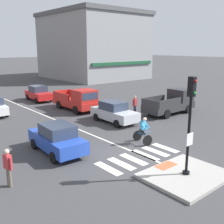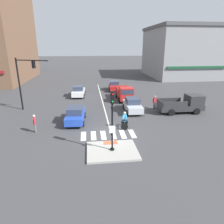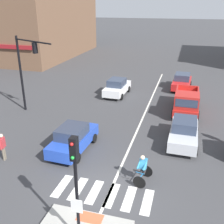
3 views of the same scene
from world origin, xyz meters
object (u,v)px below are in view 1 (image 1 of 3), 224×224
(pickup_truck_red_eastbound_far, at_px, (78,100))
(pedestrian_at_curb_left, at_px, (8,165))
(cyclist, at_px, (143,130))
(car_red_eastbound_distant, at_px, (39,93))
(signal_pole, at_px, (190,117))
(pickup_truck_charcoal_cross_right, at_px, (173,102))
(car_silver_eastbound_mid, at_px, (114,112))
(car_blue_westbound_near, at_px, (57,138))
(pedestrian_waiting_far_side, at_px, (135,104))

(pickup_truck_red_eastbound_far, height_order, pedestrian_at_curb_left, pickup_truck_red_eastbound_far)
(cyclist, bearing_deg, car_red_eastbound_distant, 85.91)
(signal_pole, bearing_deg, cyclist, 68.63)
(pickup_truck_charcoal_cross_right, xyz_separation_m, pedestrian_at_curb_left, (-15.81, -3.83, 0.00))
(car_silver_eastbound_mid, xyz_separation_m, pickup_truck_red_eastbound_far, (0.01, 5.17, 0.17))
(car_red_eastbound_distant, bearing_deg, pedestrian_at_curb_left, -118.83)
(signal_pole, relative_size, car_red_eastbound_distant, 1.05)
(signal_pole, relative_size, cyclist, 2.61)
(signal_pole, relative_size, pickup_truck_charcoal_cross_right, 0.86)
(car_blue_westbound_near, height_order, cyclist, cyclist)
(car_silver_eastbound_mid, bearing_deg, cyclist, -110.60)
(car_red_eastbound_distant, height_order, pedestrian_waiting_far_side, pedestrian_waiting_far_side)
(pickup_truck_charcoal_cross_right, bearing_deg, pedestrian_waiting_far_side, 149.92)
(car_silver_eastbound_mid, bearing_deg, pickup_truck_red_eastbound_far, 89.92)
(cyclist, relative_size, pedestrian_waiting_far_side, 1.01)
(car_red_eastbound_distant, distance_m, pedestrian_waiting_far_side, 11.91)
(cyclist, bearing_deg, pickup_truck_charcoal_cross_right, 26.23)
(pickup_truck_charcoal_cross_right, bearing_deg, cyclist, -153.77)
(car_silver_eastbound_mid, height_order, pickup_truck_red_eastbound_far, pickup_truck_red_eastbound_far)
(car_red_eastbound_distant, bearing_deg, signal_pole, -97.76)
(pickup_truck_charcoal_cross_right, distance_m, pedestrian_at_curb_left, 16.27)
(car_red_eastbound_distant, bearing_deg, pedestrian_waiting_far_side, -72.75)
(car_blue_westbound_near, distance_m, pedestrian_waiting_far_side, 10.01)
(pickup_truck_charcoal_cross_right, bearing_deg, car_red_eastbound_distant, 116.39)
(pickup_truck_charcoal_cross_right, height_order, pedestrian_at_curb_left, pickup_truck_charcoal_cross_right)
(pickup_truck_red_eastbound_far, bearing_deg, pedestrian_waiting_far_side, -57.11)
(car_red_eastbound_distant, height_order, cyclist, cyclist)
(car_silver_eastbound_mid, distance_m, pickup_truck_charcoal_cross_right, 5.98)
(car_red_eastbound_distant, relative_size, pickup_truck_red_eastbound_far, 0.82)
(car_silver_eastbound_mid, height_order, car_red_eastbound_distant, same)
(signal_pole, distance_m, pickup_truck_charcoal_cross_right, 12.52)
(car_blue_westbound_near, height_order, pickup_truck_red_eastbound_far, pickup_truck_red_eastbound_far)
(car_blue_westbound_near, xyz_separation_m, pickup_truck_red_eastbound_far, (6.50, 7.93, 0.17))
(pickup_truck_charcoal_cross_right, distance_m, pedestrian_waiting_far_side, 3.42)
(car_blue_westbound_near, xyz_separation_m, cyclist, (4.67, -2.08, 0.06))
(cyclist, bearing_deg, pedestrian_waiting_far_side, 49.31)
(signal_pole, distance_m, pedestrian_waiting_far_side, 11.86)
(car_red_eastbound_distant, relative_size, pedestrian_waiting_far_side, 2.51)
(car_red_eastbound_distant, relative_size, cyclist, 2.49)
(car_blue_westbound_near, relative_size, pedestrian_at_curb_left, 2.50)
(car_blue_westbound_near, relative_size, pickup_truck_charcoal_cross_right, 0.82)
(pickup_truck_charcoal_cross_right, distance_m, cyclist, 8.59)
(car_silver_eastbound_mid, bearing_deg, pedestrian_at_curb_left, -153.83)
(signal_pole, bearing_deg, car_red_eastbound_distant, 82.24)
(car_silver_eastbound_mid, distance_m, pedestrian_waiting_far_side, 3.00)
(pickup_truck_red_eastbound_far, bearing_deg, car_blue_westbound_near, -129.32)
(signal_pole, distance_m, pedestrian_at_curb_left, 7.92)
(signal_pole, height_order, pickup_truck_charcoal_cross_right, signal_pole)
(pickup_truck_red_eastbound_far, xyz_separation_m, cyclist, (-1.83, -10.01, -0.11))
(pickup_truck_red_eastbound_far, relative_size, cyclist, 3.04)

